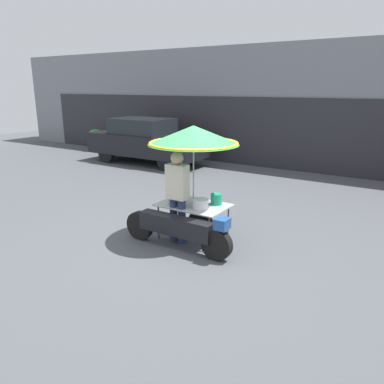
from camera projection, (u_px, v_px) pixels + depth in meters
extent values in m
plane|color=#4C4F54|center=(183.00, 243.00, 6.81)|extent=(36.00, 36.00, 0.00)
cube|color=gray|center=(315.00, 107.00, 12.84)|extent=(28.00, 2.00, 4.14)
cube|color=#28282D|center=(304.00, 136.00, 12.24)|extent=(23.80, 0.06, 2.40)
cylinder|color=black|center=(217.00, 245.00, 6.10)|extent=(0.53, 0.14, 0.53)
cylinder|color=black|center=(140.00, 225.00, 6.94)|extent=(0.53, 0.14, 0.53)
cube|color=black|center=(176.00, 226.00, 6.48)|extent=(1.43, 0.24, 0.32)
cube|color=#234C93|center=(222.00, 224.00, 5.95)|extent=(0.20, 0.24, 0.18)
cylinder|color=black|center=(201.00, 222.00, 7.20)|extent=(0.48, 0.14, 0.48)
cylinder|color=#515156|center=(209.00, 234.00, 6.40)|extent=(0.03, 0.03, 0.64)
cylinder|color=#515156|center=(228.00, 222.00, 6.99)|extent=(0.03, 0.03, 0.64)
cylinder|color=#515156|center=(159.00, 222.00, 6.96)|extent=(0.03, 0.03, 0.64)
cylinder|color=#515156|center=(180.00, 211.00, 7.55)|extent=(0.03, 0.03, 0.64)
cube|color=#B2B2B7|center=(193.00, 205.00, 6.88)|extent=(1.27, 0.85, 0.02)
cylinder|color=#B2B2B7|center=(193.00, 175.00, 6.73)|extent=(0.03, 0.03, 1.11)
cone|color=green|center=(194.00, 135.00, 6.53)|extent=(1.61, 1.61, 0.33)
torus|color=yellow|center=(194.00, 143.00, 6.57)|extent=(1.58, 1.58, 0.05)
cylinder|color=#939399|center=(176.00, 200.00, 6.89)|extent=(0.31, 0.31, 0.17)
cylinder|color=silver|center=(200.00, 204.00, 6.64)|extent=(0.29, 0.29, 0.17)
cylinder|color=#1E936B|center=(216.00, 199.00, 6.86)|extent=(0.21, 0.21, 0.20)
cylinder|color=navy|center=(174.00, 219.00, 6.82)|extent=(0.14, 0.14, 0.83)
cylinder|color=navy|center=(182.00, 221.00, 6.73)|extent=(0.14, 0.14, 0.83)
cube|color=beige|center=(177.00, 182.00, 6.58)|extent=(0.38, 0.22, 0.62)
sphere|color=tan|center=(177.00, 158.00, 6.46)|extent=(0.22, 0.22, 0.22)
cylinder|color=black|center=(167.00, 161.00, 12.52)|extent=(0.67, 0.20, 0.67)
cylinder|color=black|center=(190.00, 155.00, 13.68)|extent=(0.67, 0.20, 0.67)
cylinder|color=black|center=(107.00, 154.00, 13.96)|extent=(0.67, 0.20, 0.67)
cylinder|color=black|center=(132.00, 148.00, 15.12)|extent=(0.67, 0.20, 0.67)
cube|color=black|center=(148.00, 144.00, 13.72)|extent=(4.48, 1.69, 0.74)
cube|color=#1E2328|center=(142.00, 126.00, 13.66)|extent=(2.15, 1.49, 0.56)
cylinder|color=#2D2D33|center=(97.00, 148.00, 16.63)|extent=(0.29, 0.29, 0.23)
sphere|color=#388442|center=(96.00, 138.00, 16.51)|extent=(0.77, 0.77, 0.77)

